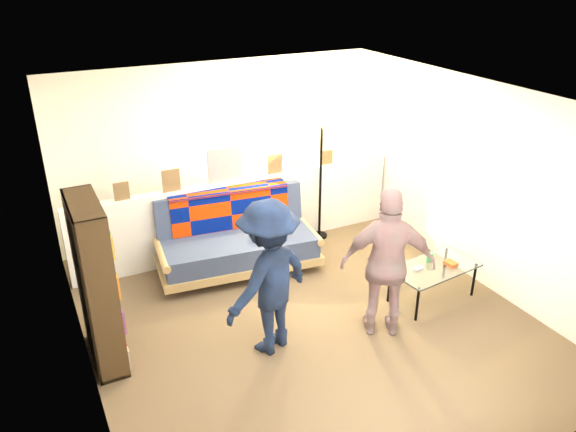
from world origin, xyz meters
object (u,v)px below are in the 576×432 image
object	(u,v)px
floor_lamp	(320,156)
person_left	(269,278)
person_right	(388,264)
bookshelf	(97,289)
coffee_table	(434,268)
futon_sofa	(238,239)

from	to	relation	value
floor_lamp	person_left	bearing A→B (deg)	-130.65
person_right	bookshelf	bearing A→B (deg)	10.94
bookshelf	person_left	xyz separation A→B (m)	(1.52, -0.57, 0.02)
bookshelf	coffee_table	bearing A→B (deg)	-9.84
coffee_table	floor_lamp	world-z (taller)	floor_lamp
bookshelf	floor_lamp	world-z (taller)	bookshelf
coffee_table	floor_lamp	distance (m)	2.17
person_left	coffee_table	bearing A→B (deg)	156.61
person_left	person_right	distance (m)	1.22
floor_lamp	futon_sofa	bearing A→B (deg)	-166.90
coffee_table	floor_lamp	bearing A→B (deg)	100.59
floor_lamp	person_right	world-z (taller)	floor_lamp
coffee_table	floor_lamp	size ratio (longest dim) A/B	0.64
bookshelf	person_right	world-z (taller)	bookshelf
person_right	coffee_table	bearing A→B (deg)	-134.05
futon_sofa	floor_lamp	world-z (taller)	floor_lamp
coffee_table	person_left	bearing A→B (deg)	178.80
bookshelf	floor_lamp	xyz separation A→B (m)	(3.19, 1.37, 0.40)
futon_sofa	person_left	distance (m)	1.71
futon_sofa	coffee_table	bearing A→B (deg)	-44.20
coffee_table	person_left	xyz separation A→B (m)	(-2.05, 0.04, 0.41)
floor_lamp	person_left	xyz separation A→B (m)	(-1.67, -1.95, -0.38)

